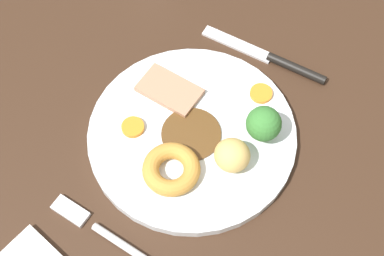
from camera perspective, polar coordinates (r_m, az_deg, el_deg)
dining_table at (r=68.51cm, az=-1.69°, el=-2.75°), size 120.00×84.00×3.60cm
dinner_plate at (r=66.93cm, az=0.00°, el=-0.72°), size 26.24×26.24×1.40cm
gravy_pool at (r=66.01cm, az=-0.09°, el=-0.63°), size 7.51×7.51×0.30cm
meat_slice_main at (r=69.16cm, az=-2.44°, el=4.08°), size 4.99×8.12×0.80cm
yorkshire_pudding at (r=62.90cm, az=-2.24°, el=-4.44°), size 6.95×6.95×2.03cm
roast_potato_left at (r=62.79cm, az=4.34°, el=-2.94°), size 4.33×4.46×3.90cm
carrot_coin_front at (r=66.72cm, az=-6.37°, el=0.09°), size 2.88×2.88×0.60cm
carrot_coin_back at (r=69.57cm, az=7.44°, el=3.71°), size 2.93×2.93×0.53cm
broccoli_floret at (r=64.15cm, az=7.70°, el=0.42°), size 4.35×4.35×5.15cm
fork at (r=62.96cm, az=-9.52°, el=-10.99°), size 2.12×15.28×0.90cm
knife at (r=74.54cm, az=8.82°, el=7.31°), size 1.98×18.53×1.20cm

